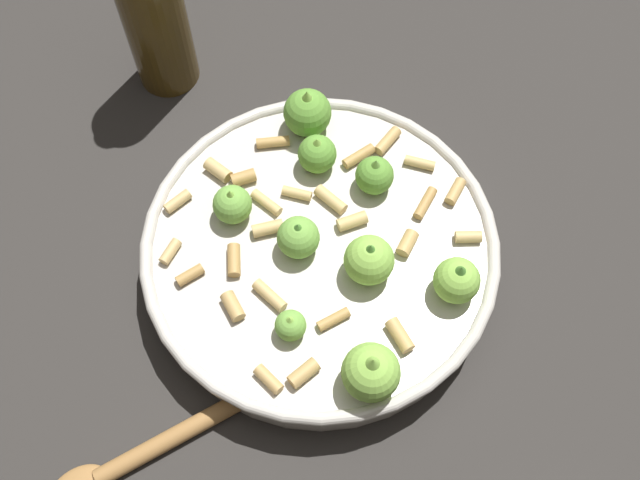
# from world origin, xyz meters

# --- Properties ---
(ground_plane) EXTENTS (2.40, 2.40, 0.00)m
(ground_plane) POSITION_xyz_m (0.00, 0.00, 0.00)
(ground_plane) COLOR #2D2B28
(cooking_pan) EXTENTS (0.32, 0.32, 0.10)m
(cooking_pan) POSITION_xyz_m (-0.00, 0.00, 0.03)
(cooking_pan) COLOR beige
(cooking_pan) RESTS_ON ground
(olive_oil_bottle) EXTENTS (0.06, 0.06, 0.24)m
(olive_oil_bottle) POSITION_xyz_m (0.06, -0.28, 0.10)
(olive_oil_bottle) COLOR #4C3814
(olive_oil_bottle) RESTS_ON ground
(wooden_spoon) EXTENTS (0.22, 0.05, 0.02)m
(wooden_spoon) POSITION_xyz_m (0.19, 0.10, 0.01)
(wooden_spoon) COLOR #9E703D
(wooden_spoon) RESTS_ON ground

